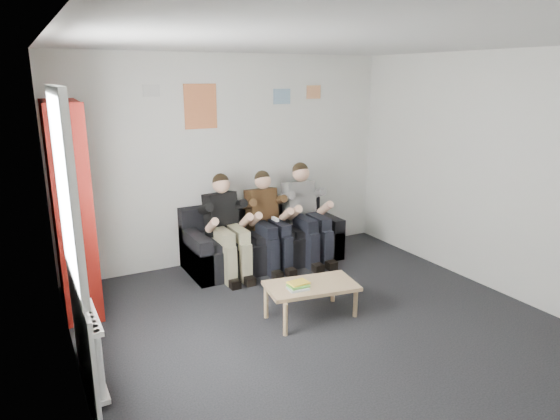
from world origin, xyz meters
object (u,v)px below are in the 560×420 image
bookshelf (72,208)px  person_right (307,214)px  person_middle (269,221)px  coffee_table (311,288)px  sofa (262,242)px  person_left (227,227)px

bookshelf → person_right: size_ratio=1.68×
person_middle → person_right: size_ratio=0.96×
coffee_table → person_right: size_ratio=0.70×
sofa → person_right: person_right is taller
person_left → coffee_table: bearing=-87.2°
sofa → person_middle: bearing=-90.0°
coffee_table → person_right: person_right is taller
bookshelf → person_middle: bearing=4.3°
person_left → person_middle: (0.57, 0.00, -0.00)m
sofa → person_right: size_ratio=1.56×
sofa → person_left: person_left is taller
sofa → coffee_table: bearing=-98.9°
bookshelf → person_middle: bookshelf is taller
sofa → person_right: 0.70m
sofa → person_left: 0.69m
sofa → coffee_table: (-0.26, -1.66, 0.04)m
bookshelf → person_middle: size_ratio=1.75×
sofa → bookshelf: 2.46m
sofa → bookshelf: (-2.31, -0.26, 0.81)m
sofa → person_left: bearing=-161.4°
person_left → person_right: 1.14m
coffee_table → sofa: bearing=81.1°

